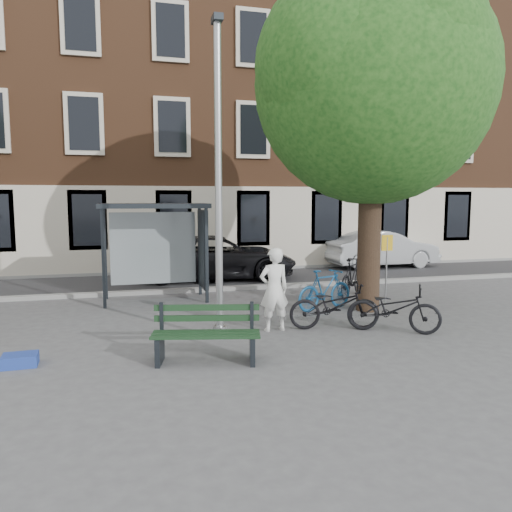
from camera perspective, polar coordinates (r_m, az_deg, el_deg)
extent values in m
plane|color=#4C4C4F|center=(10.06, -4.16, -9.30)|extent=(90.00, 90.00, 0.00)
cube|color=#28282B|center=(16.83, -8.59, -2.87)|extent=(40.00, 4.00, 0.01)
cube|color=gray|center=(14.86, -7.75, -3.90)|extent=(40.00, 0.25, 0.12)
cube|color=gray|center=(18.79, -9.27, -1.73)|extent=(40.00, 0.25, 0.12)
cube|color=brown|center=(22.97, -10.62, 17.14)|extent=(30.00, 8.00, 14.00)
cylinder|color=#9EA0A3|center=(9.68, -4.31, 8.05)|extent=(0.14, 0.14, 6.00)
cylinder|color=#9EA0A3|center=(10.02, -4.16, -8.64)|extent=(0.28, 0.28, 0.24)
cube|color=#1E2328|center=(10.22, -4.47, 25.40)|extent=(0.18, 0.35, 0.12)
cylinder|color=black|center=(12.48, 12.80, 1.59)|extent=(0.56, 0.56, 3.40)
sphere|color=#164414|center=(12.71, 13.25, 18.45)|extent=(5.60, 5.60, 5.60)
sphere|color=#164414|center=(13.59, 16.03, 19.75)|extent=(3.92, 3.92, 3.92)
sphere|color=#164414|center=(12.17, 10.45, 20.51)|extent=(4.20, 4.20, 4.20)
sphere|color=#164414|center=(12.18, 16.36, 21.80)|extent=(3.64, 3.64, 3.64)
cube|color=#1E2328|center=(13.01, -17.05, -0.33)|extent=(0.08, 0.08, 2.50)
cube|color=#1E2328|center=(13.16, -5.67, 0.01)|extent=(0.08, 0.08, 2.50)
cube|color=#1E2328|center=(14.20, -16.87, 0.24)|extent=(0.08, 0.08, 2.50)
cube|color=#1E2328|center=(14.34, -6.44, 0.54)|extent=(0.08, 0.08, 2.50)
cube|color=#1E2328|center=(13.53, -11.61, 5.65)|extent=(2.85, 1.45, 0.12)
cube|color=#8C999E|center=(14.20, -11.64, 0.89)|extent=(2.34, 0.04, 2.00)
cube|color=#1E2328|center=(13.74, -6.07, 0.81)|extent=(0.12, 1.14, 2.12)
cube|color=#D84C19|center=(13.75, -5.79, 0.81)|extent=(0.02, 0.90, 1.62)
imported|color=white|center=(10.38, 2.08, -3.84)|extent=(0.67, 0.47, 1.75)
cube|color=#1E2328|center=(8.65, -10.95, -10.45)|extent=(0.21, 0.57, 0.47)
cube|color=#1E2328|center=(8.55, -0.43, -10.53)|extent=(0.21, 0.57, 0.47)
cube|color=#18371C|center=(8.32, -5.82, -9.24)|extent=(1.80, 0.52, 0.04)
cube|color=#18371C|center=(8.50, -5.74, -8.90)|extent=(1.80, 0.52, 0.04)
cube|color=#18371C|center=(8.68, -5.66, -8.57)|extent=(1.80, 0.52, 0.04)
cube|color=#18371C|center=(8.73, -5.63, -7.08)|extent=(1.78, 0.45, 0.10)
cube|color=#18371C|center=(8.68, -5.65, -5.88)|extent=(1.78, 0.45, 0.10)
imported|color=black|center=(10.69, 8.96, -5.65)|extent=(2.01, 1.08, 1.00)
imported|color=navy|center=(12.49, 7.88, -3.82)|extent=(1.75, 1.01, 1.02)
imported|color=black|center=(10.70, 15.45, -5.81)|extent=(1.96, 1.54, 0.99)
imported|color=black|center=(14.21, 10.96, -2.42)|extent=(1.66, 1.69, 1.11)
imported|color=black|center=(17.15, -4.37, -0.15)|extent=(5.59, 3.02, 1.49)
imported|color=#AFB3B7|center=(20.60, 14.20, 0.79)|extent=(4.56, 1.76, 1.48)
cube|color=#213C9B|center=(9.25, -25.36, -10.71)|extent=(0.57, 0.42, 0.20)
cylinder|color=#9EA0A3|center=(13.40, 14.66, -1.66)|extent=(0.04, 0.04, 1.76)
cube|color=yellow|center=(13.31, 14.75, 1.47)|extent=(0.31, 0.03, 0.41)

